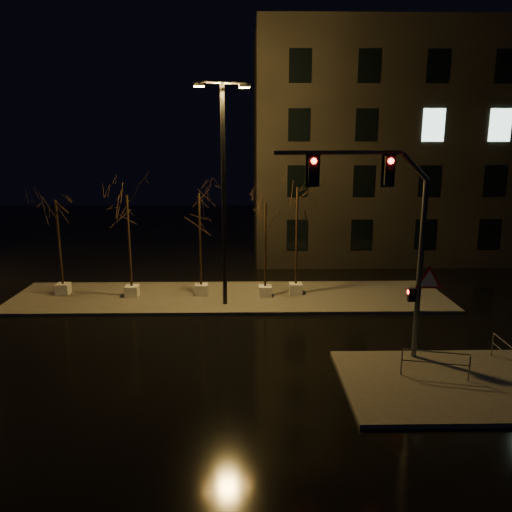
{
  "coord_description": "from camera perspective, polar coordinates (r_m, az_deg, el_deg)",
  "views": [
    {
      "loc": [
        0.88,
        -18.37,
        7.8
      ],
      "look_at": [
        1.29,
        3.51,
        2.8
      ],
      "focal_mm": 35.0,
      "sensor_mm": 36.0,
      "label": 1
    }
  ],
  "objects": [
    {
      "name": "building",
      "position": [
        38.67,
        19.18,
        11.73
      ],
      "size": [
        25.0,
        12.0,
        15.0
      ],
      "primitive_type": "cube",
      "color": "black",
      "rests_on": "ground"
    },
    {
      "name": "guard_rail_b",
      "position": [
        19.6,
        26.59,
        -9.71
      ],
      "size": [
        0.08,
        1.89,
        0.9
      ],
      "rotation": [
        0.0,
        0.0,
        1.55
      ],
      "color": "#53565B",
      "rests_on": "sidewalk_corner"
    },
    {
      "name": "tree_3",
      "position": [
        24.6,
        1.08,
        3.7
      ],
      "size": [
        1.8,
        1.8,
        4.92
      ],
      "color": "silver",
      "rests_on": "median"
    },
    {
      "name": "sidewalk_corner",
      "position": [
        18.02,
        21.2,
        -13.45
      ],
      "size": [
        7.0,
        5.0,
        0.15
      ],
      "primitive_type": "cube",
      "color": "#46433E",
      "rests_on": "ground"
    },
    {
      "name": "ground",
      "position": [
        19.98,
        -3.57,
        -10.13
      ],
      "size": [
        90.0,
        90.0,
        0.0
      ],
      "primitive_type": "plane",
      "color": "black",
      "rests_on": "ground"
    },
    {
      "name": "tree_2",
      "position": [
        24.97,
        -6.48,
        4.53
      ],
      "size": [
        1.8,
        1.8,
        5.35
      ],
      "color": "silver",
      "rests_on": "median"
    },
    {
      "name": "streetlight_main",
      "position": [
        23.2,
        -3.75,
        8.58
      ],
      "size": [
        2.55,
        0.89,
        10.27
      ],
      "rotation": [
        0.0,
        0.0,
        0.24
      ],
      "color": "black",
      "rests_on": "median"
    },
    {
      "name": "median",
      "position": [
        25.58,
        -3.01,
        -4.72
      ],
      "size": [
        22.0,
        5.0,
        0.15
      ],
      "primitive_type": "cube",
      "color": "#46433E",
      "rests_on": "ground"
    },
    {
      "name": "tree_1",
      "position": [
        25.37,
        -14.44,
        4.21
      ],
      "size": [
        1.8,
        1.8,
        5.28
      ],
      "color": "silver",
      "rests_on": "median"
    },
    {
      "name": "tree_0",
      "position": [
        26.9,
        -21.76,
        3.66
      ],
      "size": [
        1.8,
        1.8,
        4.97
      ],
      "color": "silver",
      "rests_on": "median"
    },
    {
      "name": "guard_rail_a",
      "position": [
        17.83,
        19.82,
        -11.18
      ],
      "size": [
        2.12,
        0.55,
        0.94
      ],
      "rotation": [
        0.0,
        0.0,
        -0.24
      ],
      "color": "#53565B",
      "rests_on": "sidewalk_corner"
    },
    {
      "name": "traffic_signal_mast",
      "position": [
        17.8,
        14.91,
        3.39
      ],
      "size": [
        6.05,
        0.27,
        7.38
      ],
      "rotation": [
        0.0,
        0.0,
        -0.01
      ],
      "color": "#53565B",
      "rests_on": "sidewalk_corner"
    },
    {
      "name": "tree_4",
      "position": [
        25.06,
        4.72,
        5.08
      ],
      "size": [
        1.8,
        1.8,
        5.63
      ],
      "color": "silver",
      "rests_on": "median"
    }
  ]
}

